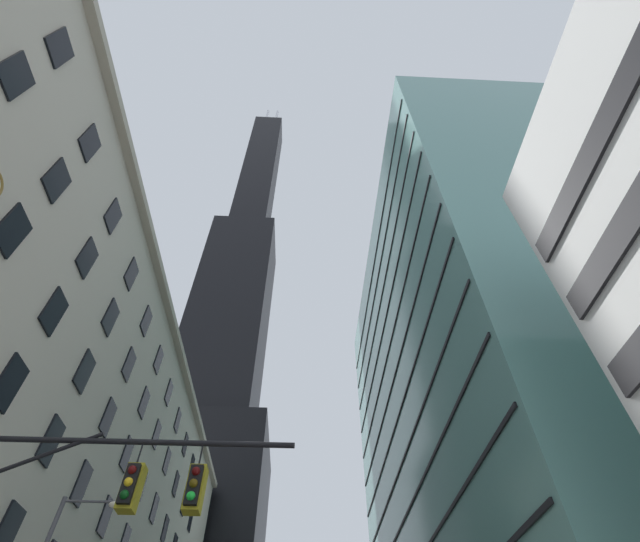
{
  "coord_description": "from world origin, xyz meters",
  "views": [
    {
      "loc": [
        1.6,
        -8.71,
        1.37
      ],
      "look_at": [
        2.9,
        18.99,
        32.84
      ],
      "focal_mm": 24.82,
      "sensor_mm": 36.0,
      "label": 1
    }
  ],
  "objects": [
    {
      "name": "station_building",
      "position": [
        -17.51,
        26.24,
        14.9
      ],
      "size": [
        13.68,
        64.49,
        29.85
      ],
      "color": "beige",
      "rests_on": "ground"
    },
    {
      "name": "dark_skyscraper",
      "position": [
        -16.54,
        72.31,
        61.79
      ],
      "size": [
        24.4,
        24.4,
        204.66
      ],
      "color": "black",
      "rests_on": "ground"
    },
    {
      "name": "glass_office_midrise",
      "position": [
        20.02,
        31.32,
        27.03
      ],
      "size": [
        18.16,
        47.66,
        54.07
      ],
      "color": "slate",
      "rests_on": "ground"
    },
    {
      "name": "traffic_signal_mast",
      "position": [
        -3.46,
        2.07,
        5.08
      ],
      "size": [
        8.31,
        0.63,
        6.94
      ],
      "color": "black",
      "rests_on": "sidewalk_left"
    }
  ]
}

